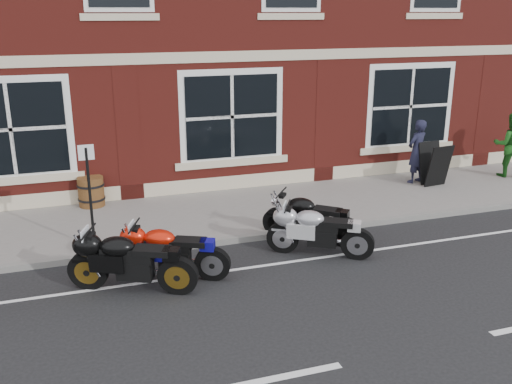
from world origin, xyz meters
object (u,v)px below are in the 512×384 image
Objects in this scene: moto_sport_red at (170,249)px; barrel_planter at (91,191)px; moto_sport_black at (130,259)px; moto_naked_black at (310,216)px; parking_sign at (89,190)px; pedestrian_left at (417,151)px; pedestrian_right at (510,145)px; a_board_sign at (435,164)px; moto_sport_silver at (318,229)px.

moto_sport_red reaches higher than barrel_planter.
moto_sport_black is 2.98× the size of barrel_planter.
moto_naked_black is 0.81× the size of parking_sign.
moto_sport_black is 1.23× the size of pedestrian_left.
moto_sport_black reaches higher than moto_sport_red.
pedestrian_right is at bearing -5.04° from barrel_planter.
a_board_sign is at bearing -42.87° from moto_sport_red.
parking_sign is (-0.49, 1.77, 0.71)m from moto_sport_black.
moto_sport_black is at bearing 4.26° from pedestrian_left.
moto_naked_black is at bearing 48.36° from pedestrian_right.
pedestrian_right reaches higher than pedestrian_left.
moto_sport_black is 8.58m from pedestrian_left.
parking_sign is (-8.57, -1.49, 0.61)m from a_board_sign.
barrel_planter is (-3.91, 3.96, -0.06)m from moto_sport_silver.
parking_sign is (-4.13, 0.72, 0.75)m from moto_naked_black.
moto_sport_red is 7.82m from pedestrian_left.
moto_naked_black is at bearing -48.83° from moto_sport_black.
pedestrian_left is 0.56m from a_board_sign.
pedestrian_left is (7.77, 3.63, 0.38)m from moto_sport_black.
moto_naked_black is 0.93× the size of pedestrian_right.
barrel_planter is at bearing 40.54° from moto_sport_red.
moto_sport_silver is at bearing -21.76° from parking_sign.
parking_sign reaches higher than pedestrian_right.
a_board_sign is at bearing 109.31° from pedestrian_left.
moto_sport_black is 1.86× the size of a_board_sign.
moto_sport_silver is (3.51, 0.35, -0.04)m from moto_sport_black.
moto_sport_red is at bearing 47.14° from pedestrian_right.
barrel_planter is 0.34× the size of parking_sign.
moto_sport_black reaches higher than moto_sport_silver.
barrel_planter is at bearing 30.44° from moto_sport_black.
pedestrian_right is at bearing 5.94° from parking_sign.
pedestrian_right is 0.86× the size of parking_sign.
moto_naked_black is at bearing 11.28° from pedestrian_left.
moto_sport_silver is at bearing -149.36° from moto_naked_black.
pedestrian_right reaches higher than barrel_planter.
moto_sport_silver is 1.64× the size of a_board_sign.
pedestrian_right is (6.97, 3.00, 0.46)m from moto_sport_silver.
moto_naked_black is 4.26m from parking_sign.
pedestrian_left reaches higher than moto_naked_black.
a_board_sign is (4.57, 2.91, 0.15)m from moto_sport_silver.
pedestrian_left is (4.12, 2.58, 0.42)m from moto_naked_black.
moto_sport_black is at bearing -76.85° from parking_sign.
moto_naked_black is 2.37× the size of barrel_planter.
barrel_planter is at bearing 24.63° from pedestrian_right.
moto_naked_black is at bearing -159.98° from a_board_sign.
moto_sport_silver is 4.31m from parking_sign.
moto_naked_black is at bearing 20.66° from moto_sport_silver.
moto_sport_red is 2.80m from moto_sport_silver.
moto_sport_silver is at bearing -154.02° from a_board_sign.
pedestrian_right is 10.94m from barrel_planter.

